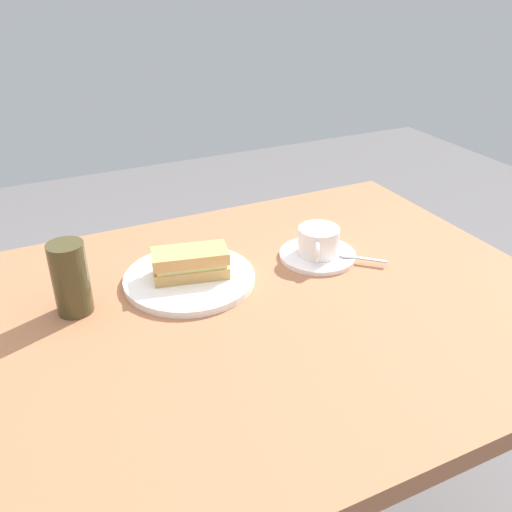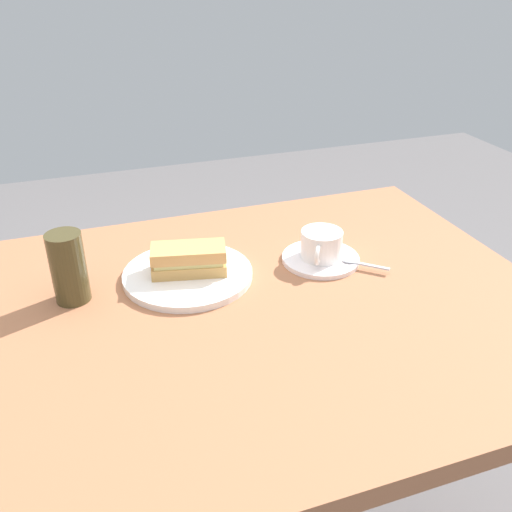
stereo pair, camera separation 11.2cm
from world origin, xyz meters
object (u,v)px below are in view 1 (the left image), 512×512
Objects in this scene: dining_table at (222,367)px; drinking_glass at (71,278)px; coffee_saucer at (318,255)px; sandwich_plate at (190,278)px; coffee_cup at (318,240)px; sandwich_front at (190,263)px; spoon at (355,257)px.

dining_table is 0.32m from drinking_glass.
drinking_glass reaches higher than coffee_saucer.
coffee_cup is (-0.28, 0.03, 0.03)m from sandwich_plate.
dining_table is 12.44× the size of coffee_cup.
sandwich_front is at bearing -4.73° from coffee_saucer.
sandwich_front is 0.28m from coffee_saucer.
sandwich_front is 1.15× the size of drinking_glass.
drinking_glass reaches higher than spoon.
spoon is (-0.06, 0.05, -0.03)m from coffee_cup.
coffee_saucer is 0.08m from spoon.
coffee_cup is 0.50m from drinking_glass.
dining_table is at bearing 9.63° from spoon.
coffee_cup is at bearing 174.70° from sandwich_plate.
dining_table is 0.36m from spoon.
coffee_saucer reaches higher than dining_table.
spoon is 0.56m from drinking_glass.
coffee_saucer is at bearing -42.30° from spoon.
drinking_glass is (0.50, -0.02, 0.06)m from coffee_saucer.
drinking_glass reaches higher than sandwich_front.
coffee_cup is 1.27× the size of spoon.
dining_table is 0.31m from coffee_saucer.
sandwich_plate is 2.48× the size of coffee_cup.
sandwich_plate is at bearing -85.87° from dining_table.
sandwich_plate is 0.28m from coffee_saucer.
sandwich_front is at bearing -87.23° from dining_table.
coffee_saucer is 1.19× the size of drinking_glass.
coffee_saucer is 0.04m from coffee_cup.
coffee_cup reaches higher than spoon.
coffee_saucer is (-0.28, 0.02, -0.00)m from sandwich_plate.
coffee_saucer is 1.56× the size of coffee_cup.
dining_table is 9.49× the size of drinking_glass.
drinking_glass is at bearing -2.21° from coffee_cup.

